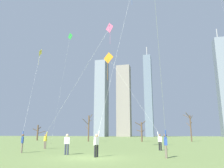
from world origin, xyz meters
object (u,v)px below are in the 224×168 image
object	(u,v)px
kite_flyer_far_back_blue	(108,93)
bare_tree_center	(89,127)
bystander_watching_nearby	(67,143)
bare_tree_far_right_edge	(190,126)
kite_flyer_midfield_center_orange	(143,114)
kite_flyer_foreground_left_pink	(55,124)
bare_tree_right_of_center	(141,131)
bare_tree_leftmost	(38,132)
kite_flyer_midfield_right_purple	(162,101)
distant_kite_high_overhead_green	(69,43)
kite_flyer_midfield_left_yellow	(28,112)

from	to	relation	value
kite_flyer_far_back_blue	bare_tree_center	xyz separation A→B (m)	(-13.33, 31.97, -1.70)
bystander_watching_nearby	bare_tree_far_right_edge	xyz separation A→B (m)	(12.65, 36.56, 2.42)
kite_flyer_far_back_blue	kite_flyer_midfield_center_orange	bearing A→B (deg)	73.25
kite_flyer_foreground_left_pink	bystander_watching_nearby	xyz separation A→B (m)	(4.51, -6.17, -1.84)
kite_flyer_far_back_blue	kite_flyer_midfield_center_orange	size ratio (longest dim) A/B	1.64
bystander_watching_nearby	bare_tree_right_of_center	distance (m)	34.26
kite_flyer_foreground_left_pink	bare_tree_leftmost	world-z (taller)	kite_flyer_foreground_left_pink
bare_tree_center	bystander_watching_nearby	bearing A→B (deg)	-72.78
kite_flyer_midfield_right_purple	kite_flyer_midfield_center_orange	distance (m)	10.59
kite_flyer_midfield_right_purple	bare_tree_leftmost	world-z (taller)	kite_flyer_midfield_right_purple
kite_flyer_foreground_left_pink	bystander_watching_nearby	bearing A→B (deg)	-53.81
bare_tree_right_of_center	bare_tree_far_right_edge	bearing A→B (deg)	12.58
distant_kite_high_overhead_green	bare_tree_leftmost	distance (m)	29.53
kite_flyer_midfield_left_yellow	kite_flyer_foreground_left_pink	bearing A→B (deg)	53.02
kite_flyer_midfield_center_orange	bare_tree_center	distance (m)	29.43
kite_flyer_midfield_left_yellow	kite_flyer_midfield_right_purple	xyz separation A→B (m)	(14.05, -6.78, -0.26)
kite_flyer_foreground_left_pink	kite_flyer_midfield_center_orange	bearing A→B (deg)	6.42
bare_tree_center	kite_flyer_far_back_blue	bearing A→B (deg)	-67.37
kite_flyer_midfield_left_yellow	bare_tree_leftmost	xyz separation A→B (m)	(-20.14, 33.98, -1.71)
kite_flyer_midfield_center_orange	kite_flyer_far_back_blue	bearing A→B (deg)	-106.75
bare_tree_leftmost	kite_flyer_foreground_left_pink	bearing A→B (deg)	-55.14
bare_tree_right_of_center	kite_flyer_midfield_right_purple	bearing A→B (deg)	-81.21
kite_flyer_foreground_left_pink	kite_flyer_midfield_center_orange	xyz separation A→B (m)	(9.89, 1.11, 0.97)
kite_flyer_midfield_left_yellow	kite_flyer_midfield_right_purple	size ratio (longest dim) A/B	1.31
kite_flyer_midfield_right_purple	bare_tree_center	world-z (taller)	kite_flyer_midfield_right_purple
kite_flyer_midfield_left_yellow	distant_kite_high_overhead_green	size ratio (longest dim) A/B	0.77
kite_flyer_far_back_blue	bare_tree_right_of_center	distance (m)	33.91
kite_flyer_midfield_left_yellow	bare_tree_center	world-z (taller)	kite_flyer_midfield_left_yellow
bare_tree_right_of_center	kite_flyer_midfield_center_orange	bearing A→B (deg)	-82.71
kite_flyer_foreground_left_pink	kite_flyer_midfield_left_yellow	size ratio (longest dim) A/B	0.86
kite_flyer_far_back_blue	bare_tree_right_of_center	bearing A→B (deg)	92.31
kite_flyer_midfield_left_yellow	kite_flyer_midfield_right_purple	world-z (taller)	kite_flyer_midfield_left_yellow
kite_flyer_foreground_left_pink	distant_kite_high_overhead_green	size ratio (longest dim) A/B	0.66
kite_flyer_far_back_blue	bare_tree_far_right_edge	xyz separation A→B (m)	(9.35, 36.18, -1.59)
distant_kite_high_overhead_green	bare_tree_right_of_center	bearing A→B (deg)	50.42
distant_kite_high_overhead_green	bare_tree_center	xyz separation A→B (m)	(-0.17, 12.46, -15.63)
bare_tree_leftmost	bare_tree_far_right_edge	size ratio (longest dim) A/B	0.64
kite_flyer_midfield_left_yellow	bystander_watching_nearby	distance (m)	7.94
kite_flyer_foreground_left_pink	bystander_watching_nearby	world-z (taller)	kite_flyer_foreground_left_pink
kite_flyer_midfield_center_orange	bare_tree_leftmost	bearing A→B (deg)	136.32
kite_flyer_midfield_center_orange	bare_tree_far_right_edge	world-z (taller)	kite_flyer_midfield_center_orange
kite_flyer_foreground_left_pink	bare_tree_center	bearing A→B (deg)	101.89
distant_kite_high_overhead_green	bare_tree_far_right_edge	bearing A→B (deg)	36.51
distant_kite_high_overhead_green	bare_tree_far_right_edge	distance (m)	32.02
kite_flyer_midfield_left_yellow	kite_flyer_midfield_center_orange	bearing A→B (deg)	16.84
kite_flyer_midfield_right_purple	bare_tree_right_of_center	world-z (taller)	kite_flyer_midfield_right_purple
kite_flyer_foreground_left_pink	distant_kite_high_overhead_green	distance (m)	21.82
kite_flyer_midfield_left_yellow	bare_tree_center	bearing A→B (deg)	97.33
bare_tree_leftmost	kite_flyer_midfield_center_orange	bearing A→B (deg)	-43.68
bare_tree_far_right_edge	bare_tree_right_of_center	bearing A→B (deg)	-167.42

